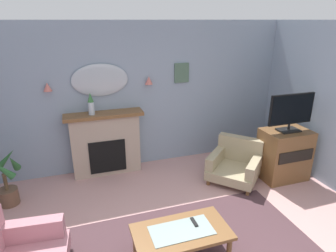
{
  "coord_description": "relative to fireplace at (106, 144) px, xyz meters",
  "views": [
    {
      "loc": [
        -1.11,
        -2.08,
        2.69
      ],
      "look_at": [
        0.18,
        1.79,
        1.18
      ],
      "focal_mm": 30.95,
      "sensor_mm": 36.0,
      "label": 1
    }
  ],
  "objects": [
    {
      "name": "potted_plant_tall_palm",
      "position": [
        -1.57,
        -0.53,
        -0.18
      ],
      "size": [
        0.46,
        0.49,
        0.88
      ],
      "color": "brown",
      "rests_on": "ground"
    },
    {
      "name": "fireplace",
      "position": [
        0.0,
        0.0,
        0.0
      ],
      "size": [
        1.36,
        0.36,
        1.16
      ],
      "color": "tan",
      "rests_on": "ground"
    },
    {
      "name": "coffee_table",
      "position": [
        0.54,
        -2.42,
        -0.19
      ],
      "size": [
        1.1,
        0.6,
        0.45
      ],
      "color": "brown",
      "rests_on": "ground"
    },
    {
      "name": "wall_sconce_right",
      "position": [
        0.85,
        0.09,
        1.09
      ],
      "size": [
        0.14,
        0.14,
        0.14
      ],
      "primitive_type": "cone",
      "color": "#D17066"
    },
    {
      "name": "mantel_vase_left",
      "position": [
        -0.2,
        -0.03,
        0.78
      ],
      "size": [
        0.1,
        0.1,
        0.38
      ],
      "color": "silver",
      "rests_on": "fireplace"
    },
    {
      "name": "wall_sconce_left",
      "position": [
        -0.85,
        0.09,
        1.09
      ],
      "size": [
        0.14,
        0.14,
        0.14
      ],
      "primitive_type": "cone",
      "color": "#D17066"
    },
    {
      "name": "armchair_in_corner",
      "position": [
        2.13,
        -0.95,
        -0.27
      ],
      "size": [
        1.15,
        1.14,
        0.71
      ],
      "color": "tan",
      "rests_on": "ground"
    },
    {
      "name": "tv_flatscreen",
      "position": [
        2.95,
        -1.19,
        0.68
      ],
      "size": [
        0.84,
        0.24,
        0.65
      ],
      "color": "black",
      "rests_on": "tv_cabinet"
    },
    {
      "name": "wall_back",
      "position": [
        0.66,
        0.22,
        0.77
      ],
      "size": [
        6.68,
        0.1,
        2.68
      ],
      "primitive_type": "cube",
      "color": "#8C9EB2",
      "rests_on": "ground"
    },
    {
      "name": "wall_mirror",
      "position": [
        0.0,
        0.14,
        1.14
      ],
      "size": [
        0.96,
        0.06,
        0.56
      ],
      "primitive_type": "ellipsoid",
      "color": "#B2BCC6"
    },
    {
      "name": "framed_picture",
      "position": [
        1.5,
        0.15,
        1.18
      ],
      "size": [
        0.28,
        0.03,
        0.36
      ],
      "primitive_type": "cube",
      "color": "#4C6B56"
    },
    {
      "name": "tv_remote",
      "position": [
        0.73,
        -2.35,
        -0.12
      ],
      "size": [
        0.04,
        0.16,
        0.02
      ],
      "primitive_type": "cube",
      "color": "black",
      "rests_on": "coffee_table"
    },
    {
      "name": "tv_cabinet",
      "position": [
        2.95,
        -1.17,
        -0.12
      ],
      "size": [
        0.8,
        0.57,
        0.9
      ],
      "color": "brown",
      "rests_on": "ground"
    }
  ]
}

